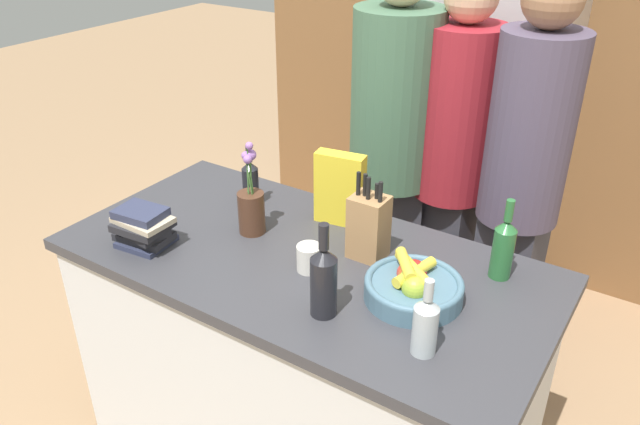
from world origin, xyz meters
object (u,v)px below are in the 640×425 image
object	(u,v)px
refrigerator	(480,111)
coffee_mug	(310,257)
bottle_water	(425,325)
person_in_blue	(453,160)
person_in_red_tee	(522,180)
flower_vase	(251,206)
bottle_vinegar	(503,247)
fruit_bowl	(413,285)
bottle_oil	(324,280)
cereal_box	(340,189)
book_stack	(143,228)
bottle_wine	(250,182)
person_at_sink	(393,148)
knife_block	(369,226)

from	to	relation	value
refrigerator	coffee_mug	distance (m)	1.50
coffee_mug	bottle_water	distance (m)	0.50
coffee_mug	person_in_blue	bearing A→B (deg)	83.33
refrigerator	person_in_red_tee	xyz separation A→B (m)	(0.42, -0.69, 0.01)
flower_vase	person_in_blue	bearing A→B (deg)	63.55
bottle_vinegar	fruit_bowl	bearing A→B (deg)	-125.25
refrigerator	bottle_oil	bearing A→B (deg)	-84.35
fruit_bowl	cereal_box	size ratio (longest dim) A/B	1.10
flower_vase	bottle_oil	size ratio (longest dim) A/B	1.17
book_stack	refrigerator	bearing A→B (deg)	72.19
bottle_vinegar	person_in_red_tee	distance (m)	0.53
flower_vase	coffee_mug	xyz separation A→B (m)	(0.30, -0.09, -0.06)
bottle_vinegar	person_in_blue	distance (m)	0.74
flower_vase	coffee_mug	world-z (taller)	flower_vase
bottle_wine	bottle_vinegar	bearing A→B (deg)	2.82
person_at_sink	person_in_blue	distance (m)	0.26
knife_block	person_in_red_tee	distance (m)	0.71
book_stack	bottle_vinegar	bearing A→B (deg)	24.13
fruit_bowl	book_stack	world-z (taller)	book_stack
book_stack	person_at_sink	size ratio (longest dim) A/B	0.12
cereal_box	book_stack	distance (m)	0.68
knife_block	book_stack	xyz separation A→B (m)	(-0.66, -0.35, -0.04)
flower_vase	person_in_red_tee	world-z (taller)	person_in_red_tee
knife_block	book_stack	distance (m)	0.75
bottle_oil	bottle_water	xyz separation A→B (m)	(0.31, 0.01, -0.03)
refrigerator	fruit_bowl	xyz separation A→B (m)	(0.35, -1.46, -0.04)
person_in_blue	person_in_red_tee	bearing A→B (deg)	-1.69
person_in_blue	bottle_vinegar	bearing A→B (deg)	-41.78
flower_vase	cereal_box	xyz separation A→B (m)	(0.22, 0.23, 0.03)
flower_vase	fruit_bowl	bearing A→B (deg)	-4.05
cereal_box	flower_vase	bearing A→B (deg)	-134.13
cereal_box	person_in_red_tee	bearing A→B (deg)	45.45
fruit_bowl	bottle_oil	xyz separation A→B (m)	(-0.18, -0.21, 0.07)
coffee_mug	bottle_water	world-z (taller)	bottle_water
bottle_oil	bottle_vinegar	world-z (taller)	bottle_oil
bottle_water	person_at_sink	world-z (taller)	person_at_sink
cereal_box	bottle_oil	distance (m)	0.54
cereal_box	bottle_wine	size ratio (longest dim) A/B	1.11
refrigerator	person_at_sink	bearing A→B (deg)	-101.22
cereal_box	person_in_red_tee	world-z (taller)	person_in_red_tee
cereal_box	person_in_blue	bearing A→B (deg)	72.43
bottle_water	person_in_blue	distance (m)	1.12
refrigerator	person_in_blue	size ratio (longest dim) A/B	1.15
cereal_box	coffee_mug	distance (m)	0.34
bottle_vinegar	bottle_wine	size ratio (longest dim) A/B	1.12
bottle_vinegar	bottle_water	size ratio (longest dim) A/B	1.18
bottle_vinegar	person_at_sink	xyz separation A→B (m)	(-0.66, 0.54, -0.01)
refrigerator	bottle_oil	xyz separation A→B (m)	(0.16, -1.67, 0.03)
cereal_box	coffee_mug	bearing A→B (deg)	-75.41
bottle_oil	bottle_wine	distance (m)	0.72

